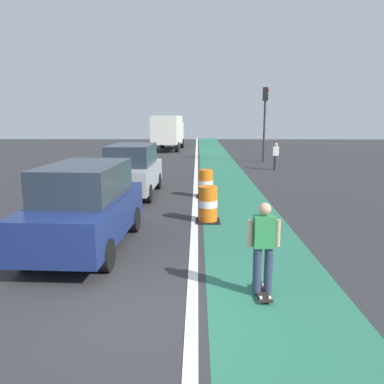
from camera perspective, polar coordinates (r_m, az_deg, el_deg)
ground_plane at (r=6.67m, az=-8.12°, el=-17.12°), size 100.00×100.00×0.00m
bike_lane_strip at (r=18.14m, az=5.28°, el=0.96°), size 2.50×80.00×0.01m
lane_divider_stripe at (r=18.08m, az=0.54°, el=0.98°), size 0.20×80.00×0.01m
skateboarder_on_lane at (r=6.96m, az=10.39°, el=-7.81°), size 0.57×0.81×1.69m
parked_suv_nearest at (r=9.65m, az=-15.18°, el=-1.97°), size 2.07×4.68×2.04m
parked_suv_second at (r=15.91m, az=-8.70°, el=3.24°), size 2.01×4.64×2.04m
traffic_barrel_front at (r=11.75m, az=2.34°, el=-1.84°), size 0.73×0.73×1.09m
traffic_barrel_mid at (r=15.37m, az=2.01°, el=1.20°), size 0.73×0.73×1.09m
delivery_truck_down_block at (r=37.58m, az=-3.44°, el=8.94°), size 2.70×7.71×3.23m
traffic_light_corner at (r=27.84m, az=10.59°, el=11.50°), size 0.41×0.32×5.10m
pedestrian_crossing at (r=23.79m, az=12.10°, el=5.22°), size 0.34×0.20×1.61m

